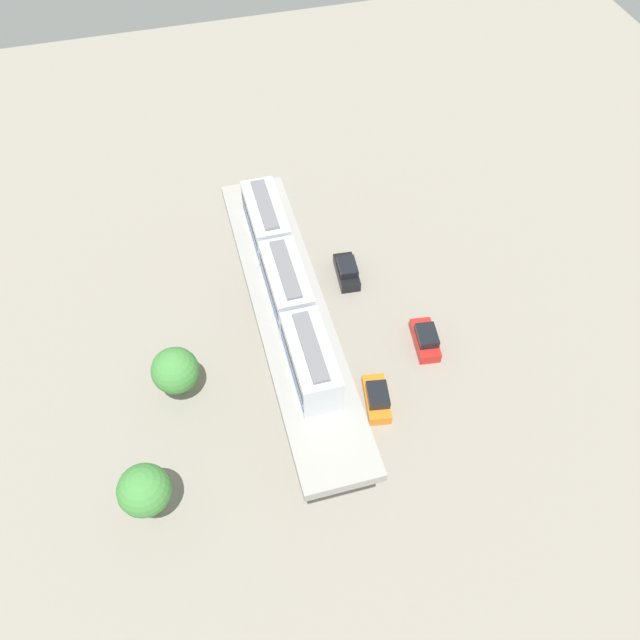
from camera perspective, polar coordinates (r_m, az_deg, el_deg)
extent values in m
plane|color=gray|center=(54.71, -2.30, -4.59)|extent=(120.00, 120.00, 0.00)
cylinder|color=#A8A59E|center=(57.44, -4.65, 5.15)|extent=(1.90, 1.90, 7.87)
cylinder|color=#A8A59E|center=(51.49, -2.44, -2.16)|extent=(1.90, 1.90, 7.87)
cylinder|color=#A8A59E|center=(46.67, 0.32, -11.16)|extent=(1.90, 1.90, 7.87)
cube|color=#A8A59E|center=(48.06, -2.62, 0.90)|extent=(5.20, 28.85, 0.80)
cube|color=silver|center=(51.95, -4.72, 8.67)|extent=(2.60, 6.60, 3.00)
cube|color=black|center=(51.78, -4.74, 8.87)|extent=(2.64, 6.07, 0.70)
cube|color=#1947B2|center=(52.46, -4.67, 8.07)|extent=(2.64, 6.34, 0.24)
cube|color=slate|center=(50.87, -4.84, 10.01)|extent=(1.10, 5.61, 0.24)
cube|color=silver|center=(47.15, -2.94, 3.13)|extent=(2.60, 6.60, 3.00)
cube|color=black|center=(46.96, -2.95, 3.33)|extent=(2.64, 6.07, 0.70)
cube|color=#1947B2|center=(47.71, -2.90, 2.53)|extent=(2.64, 6.34, 0.24)
cube|color=slate|center=(45.95, -3.02, 4.47)|extent=(1.10, 5.61, 0.24)
cube|color=silver|center=(42.94, -0.80, -3.59)|extent=(2.60, 6.60, 3.00)
cube|color=black|center=(42.74, -0.80, -3.40)|extent=(2.64, 6.07, 0.70)
cube|color=#1947B2|center=(43.56, -0.79, -4.15)|extent=(2.64, 6.34, 0.24)
cube|color=slate|center=(41.62, -0.83, -2.31)|extent=(1.10, 5.61, 0.24)
cube|color=orange|center=(52.88, 4.94, -6.89)|extent=(2.45, 4.43, 1.00)
cube|color=black|center=(52.06, 5.06, -6.51)|extent=(1.99, 2.53, 0.76)
cube|color=black|center=(61.04, 2.34, 4.16)|extent=(2.15, 4.34, 1.00)
cube|color=black|center=(60.30, 2.40, 4.63)|extent=(1.83, 2.43, 0.76)
cube|color=red|center=(56.68, 9.13, -1.77)|extent=(2.31, 4.39, 1.00)
cube|color=black|center=(55.91, 9.30, -1.35)|extent=(1.91, 2.49, 0.76)
cylinder|color=brown|center=(53.95, -12.13, -5.56)|extent=(0.36, 0.36, 2.08)
sphere|color=#479342|center=(52.26, -12.51, -4.32)|extent=(3.75, 3.75, 3.75)
cylinder|color=brown|center=(49.10, -14.46, -15.33)|extent=(0.36, 0.36, 2.87)
sphere|color=#479342|center=(46.92, -15.07, -14.14)|extent=(3.67, 3.67, 3.67)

